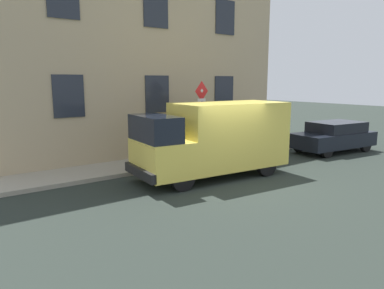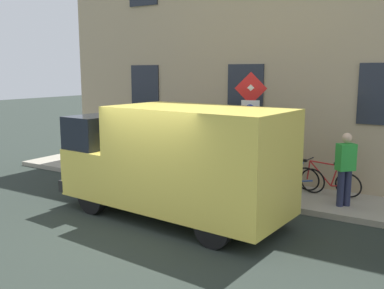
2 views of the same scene
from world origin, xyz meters
name	(u,v)px [view 1 (image 1 of 2)]	position (x,y,z in m)	size (l,w,h in m)	color
ground_plane	(225,181)	(0.00, 0.00, 0.00)	(80.00, 80.00, 0.00)	#262E28
sidewalk_slab	(171,161)	(3.33, 0.00, 0.07)	(1.98, 15.14, 0.14)	gray
building_facade	(152,57)	(4.67, 0.00, 4.21)	(0.75, 13.14, 8.42)	tan
sign_post_stacked	(201,109)	(2.56, -0.94, 2.14)	(0.20, 0.55, 2.96)	#474C47
delivery_van	(215,138)	(0.64, -0.05, 1.33)	(2.40, 5.47, 2.50)	#EBD252
parked_hatchback	(334,136)	(0.79, -7.28, 0.73)	(2.13, 4.15, 1.38)	black
bicycle_red	(213,142)	(3.77, -2.55, 0.51)	(0.46, 1.72, 0.89)	black
bicycle_blue	(197,144)	(3.77, -1.68, 0.51)	(0.46, 1.71, 0.89)	black
bicycle_green	(181,146)	(3.77, -0.80, 0.51)	(0.46, 1.71, 0.89)	black
pedestrian	(234,130)	(3.06, -3.12, 1.07)	(0.47, 0.47, 1.72)	#262B47
litter_bin	(188,149)	(2.69, -0.39, 0.59)	(0.44, 0.44, 0.90)	#2D5133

